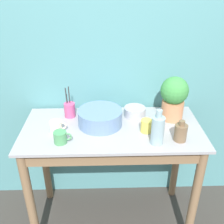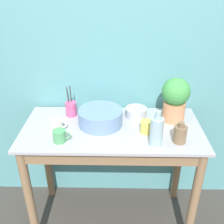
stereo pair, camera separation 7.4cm
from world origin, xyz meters
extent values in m
cube|color=teal|center=(0.00, 0.64, 1.20)|extent=(6.00, 0.05, 2.40)
cylinder|color=#846647|center=(-0.56, 0.05, 0.43)|extent=(0.06, 0.06, 0.86)
cylinder|color=#846647|center=(0.56, 0.05, 0.43)|extent=(0.06, 0.06, 0.86)
cylinder|color=#846647|center=(-0.56, 0.54, 0.43)|extent=(0.06, 0.06, 0.86)
cylinder|color=#846647|center=(0.56, 0.54, 0.43)|extent=(0.06, 0.06, 0.86)
cube|color=#846647|center=(0.00, 0.05, 0.81)|extent=(1.13, 0.02, 0.10)
cube|color=#9E9EA3|center=(0.00, 0.29, 0.87)|extent=(1.23, 0.59, 0.02)
cylinder|color=tan|center=(0.44, 0.41, 0.95)|extent=(0.16, 0.16, 0.14)
sphere|color=#3D8C42|center=(0.44, 0.41, 1.10)|extent=(0.19, 0.19, 0.19)
cylinder|color=#6684B2|center=(-0.08, 0.34, 0.94)|extent=(0.31, 0.31, 0.11)
cylinder|color=#93B2BC|center=(0.27, 0.10, 0.97)|extent=(0.08, 0.08, 0.18)
cylinder|color=#93B2BC|center=(0.27, 0.10, 1.09)|extent=(0.04, 0.04, 0.05)
cylinder|color=brown|center=(0.42, 0.13, 0.94)|extent=(0.08, 0.08, 0.11)
cylinder|color=brown|center=(0.42, 0.13, 1.01)|extent=(0.04, 0.04, 0.03)
cylinder|color=#E5CC4C|center=(0.23, 0.24, 0.93)|extent=(0.08, 0.08, 0.09)
torus|color=#E5CC4C|center=(0.27, 0.24, 0.93)|extent=(0.06, 0.01, 0.06)
cylinder|color=beige|center=(-0.37, 0.26, 0.92)|extent=(0.08, 0.08, 0.08)
torus|color=beige|center=(-0.33, 0.26, 0.93)|extent=(0.05, 0.01, 0.05)
cylinder|color=#4C935B|center=(-0.33, 0.12, 0.92)|extent=(0.08, 0.08, 0.08)
torus|color=#4C935B|center=(-0.28, 0.12, 0.93)|extent=(0.05, 0.01, 0.05)
cylinder|color=#A8A8B2|center=(0.17, 0.45, 0.92)|extent=(0.16, 0.16, 0.07)
cylinder|color=#CC4C7F|center=(-0.30, 0.46, 0.94)|extent=(0.08, 0.08, 0.10)
cylinder|color=#333333|center=(-0.30, 0.48, 1.00)|extent=(0.01, 0.01, 0.23)
cylinder|color=#333333|center=(-0.32, 0.47, 1.00)|extent=(0.01, 0.04, 0.23)
cylinder|color=#333333|center=(-0.32, 0.47, 0.97)|extent=(0.01, 0.01, 0.18)
camera|label=1|loc=(-0.04, -1.24, 1.83)|focal=42.00mm
camera|label=2|loc=(0.03, -1.24, 1.83)|focal=42.00mm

